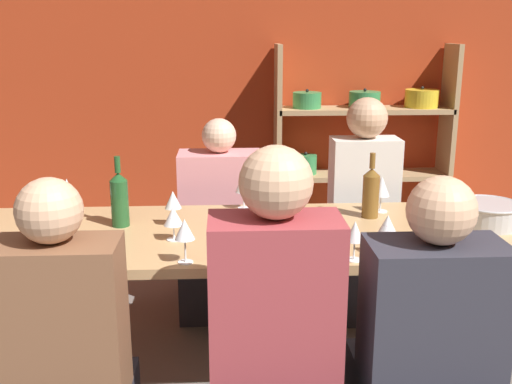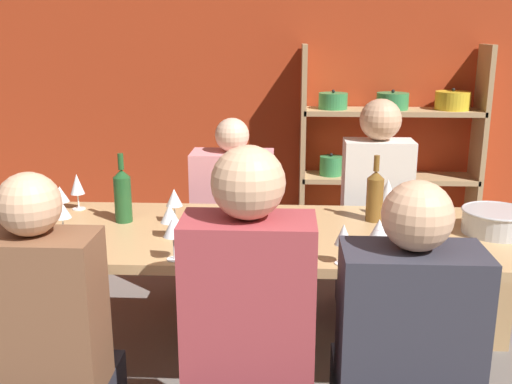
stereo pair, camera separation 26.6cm
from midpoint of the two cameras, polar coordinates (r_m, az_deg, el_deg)
The scene contains 20 objects.
wall_back_red at distance 4.55m, azimuth 0.86°, elevation 12.43°, with size 8.80×0.06×2.70m.
shelf_unit at distance 4.52m, azimuth 13.98°, elevation 3.29°, with size 1.31×0.30×1.47m.
dining_table at distance 2.64m, azimuth 2.79°, elevation -5.44°, with size 2.61×0.83×0.72m.
mixing_bowl at distance 2.82m, azimuth 24.44°, elevation -2.53°, with size 0.29×0.29×0.10m.
wine_bottle_green at distance 2.74m, azimuth -9.90°, elevation -0.29°, with size 0.08×0.08×0.32m.
wine_bottle_dark at distance 2.80m, azimuth 13.96°, elevation -0.32°, with size 0.08×0.08×0.31m.
wine_glass_red_a at distance 2.70m, azimuth -5.02°, elevation -0.67°, with size 0.07×0.07×0.16m.
wine_glass_white_a at distance 2.91m, azimuth 1.95°, elevation 0.84°, with size 0.08×0.08×0.18m.
wine_glass_white_b at distance 2.98m, azimuth -14.26°, elevation 0.58°, with size 0.07×0.07×0.18m.
wine_glass_white_c at distance 2.26m, azimuth 11.71°, elevation -4.18°, with size 0.07×0.07×0.16m.
wine_glass_red_b at distance 2.60m, azimuth -15.26°, elevation -1.80°, with size 0.08×0.08×0.16m.
wine_glass_red_c at distance 2.52m, azimuth -5.24°, elevation -2.20°, with size 0.08×0.08×0.14m.
wine_glass_red_d at distance 2.91m, azimuth -15.72°, elevation -0.31°, with size 0.08×0.08×0.14m.
wine_glass_red_e at distance 2.26m, azimuth -4.57°, elevation -3.50°, with size 0.08×0.08×0.17m.
wine_glass_red_f at distance 2.33m, azimuth 14.89°, elevation -3.58°, with size 0.07×0.07×0.16m.
wine_glass_empty_a at distance 2.89m, azimuth 15.04°, elevation 0.13°, with size 0.08×0.08×0.18m.
person_near_a at distance 2.08m, azimuth 3.15°, elevation -17.28°, with size 0.42×0.53×1.24m.
person_far_a at distance 3.39m, azimuth 13.42°, elevation -4.31°, with size 0.36×0.46×1.23m.
person_far_b at distance 3.47m, azimuth -0.00°, elevation -4.65°, with size 0.46×0.57×1.10m.
person_near_c at distance 2.19m, azimuth -15.87°, elevation -17.22°, with size 0.40×0.50×1.15m.
Camera 2 is at (0.30, -0.72, 1.57)m, focal length 42.00 mm.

